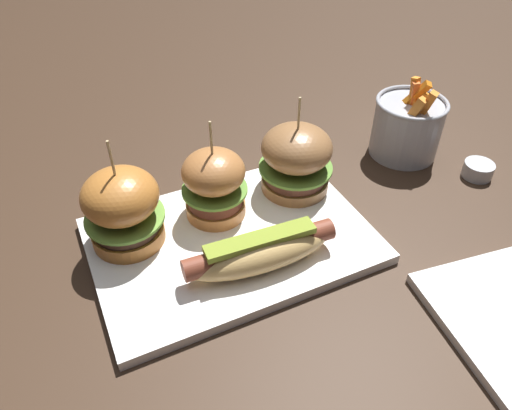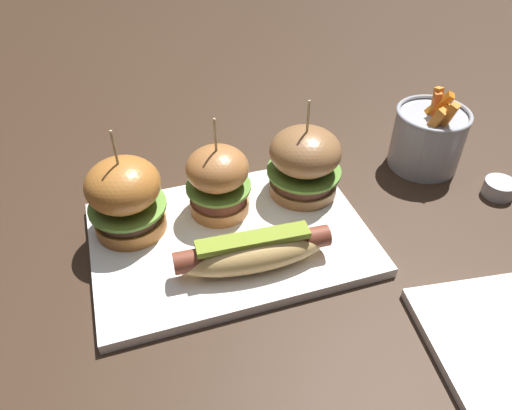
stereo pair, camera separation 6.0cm
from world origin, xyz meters
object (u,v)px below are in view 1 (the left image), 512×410
object	(u,v)px
slider_center	(215,184)
slider_right	(296,158)
platter_main	(232,240)
fries_bucket	(407,126)
hot_dog	(260,251)
sauce_ramekin	(478,169)
slider_left	(123,208)

from	to	relation	value
slider_center	slider_right	world-z (taller)	slider_right
platter_main	fries_bucket	bearing A→B (deg)	12.88
hot_dog	sauce_ramekin	distance (m)	0.39
slider_left	hot_dog	bearing A→B (deg)	-40.45
platter_main	fries_bucket	distance (m)	0.34
sauce_ramekin	platter_main	bearing A→B (deg)	176.49
slider_right	fries_bucket	size ratio (longest dim) A/B	1.09
slider_left	sauce_ramekin	bearing A→B (deg)	-8.41
platter_main	slider_center	xyz separation A→B (m)	(0.00, 0.05, 0.06)
slider_right	slider_left	bearing A→B (deg)	-179.01
fries_bucket	sauce_ramekin	xyz separation A→B (m)	(0.06, -0.10, -0.04)
platter_main	hot_dog	size ratio (longest dim) A/B	1.86
slider_center	sauce_ramekin	distance (m)	0.40
slider_left	slider_center	distance (m)	0.12
slider_center	fries_bucket	bearing A→B (deg)	4.17
platter_main	fries_bucket	world-z (taller)	fries_bucket
slider_left	slider_center	bearing A→B (deg)	0.16
platter_main	slider_center	bearing A→B (deg)	89.21
hot_dog	fries_bucket	world-z (taller)	fries_bucket
slider_left	slider_right	distance (m)	0.24
platter_main	slider_left	xyz separation A→B (m)	(-0.12, 0.05, 0.06)
slider_right	fries_bucket	xyz separation A→B (m)	(0.21, 0.02, -0.01)
hot_dog	platter_main	bearing A→B (deg)	101.53
sauce_ramekin	slider_center	bearing A→B (deg)	169.07
slider_left	slider_right	world-z (taller)	slider_left
fries_bucket	hot_dog	bearing A→B (deg)	-157.11
sauce_ramekin	slider_right	bearing A→B (deg)	163.67
fries_bucket	sauce_ramekin	size ratio (longest dim) A/B	2.93
platter_main	slider_right	world-z (taller)	slider_right
hot_dog	slider_left	world-z (taller)	slider_left
fries_bucket	slider_right	bearing A→B (deg)	-174.47
hot_dog	slider_left	bearing A→B (deg)	139.55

